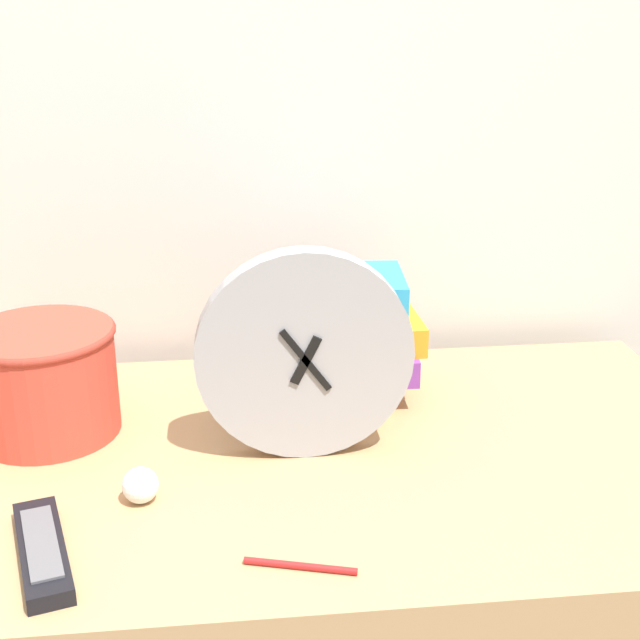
# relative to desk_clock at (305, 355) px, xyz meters

# --- Properties ---
(wall_back) EXTENTS (6.00, 0.04, 2.40)m
(wall_back) POSITION_rel_desk_clock_xyz_m (-0.08, 0.40, 0.31)
(wall_back) COLOR beige
(wall_back) RESTS_ON ground_plane
(desk_clock) EXTENTS (0.28, 0.04, 0.28)m
(desk_clock) POSITION_rel_desk_clock_xyz_m (0.00, 0.00, 0.00)
(desk_clock) COLOR #99999E
(desk_clock) RESTS_ON desk
(book_stack) EXTENTS (0.26, 0.19, 0.20)m
(book_stack) POSITION_rel_desk_clock_xyz_m (0.05, 0.17, -0.04)
(book_stack) COLOR yellow
(book_stack) RESTS_ON desk
(basket) EXTENTS (0.21, 0.21, 0.15)m
(basket) POSITION_rel_desk_clock_xyz_m (-0.35, 0.10, -0.06)
(basket) COLOR #C63D2D
(basket) RESTS_ON desk
(tv_remote) EXTENTS (0.10, 0.19, 0.02)m
(tv_remote) POSITION_rel_desk_clock_xyz_m (-0.31, -0.20, -0.13)
(tv_remote) COLOR black
(tv_remote) RESTS_ON desk
(crumpled_paper_ball) EXTENTS (0.04, 0.04, 0.04)m
(crumpled_paper_ball) POSITION_rel_desk_clock_xyz_m (-0.21, -0.10, -0.12)
(crumpled_paper_ball) COLOR white
(crumpled_paper_ball) RESTS_ON desk
(pen) EXTENTS (0.12, 0.04, 0.01)m
(pen) POSITION_rel_desk_clock_xyz_m (-0.03, -0.25, -0.14)
(pen) COLOR #B21E1E
(pen) RESTS_ON desk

